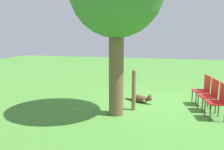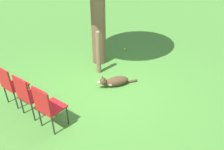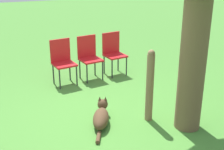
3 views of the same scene
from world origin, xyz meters
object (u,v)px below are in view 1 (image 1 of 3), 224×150
red_chair_1 (210,93)px  red_chair_2 (219,99)px  fence_post (134,90)px  dog (141,99)px  red_chair_0 (203,88)px  tennis_ball (77,110)px

red_chair_1 → red_chair_2: size_ratio=1.00×
red_chair_1 → red_chair_2: bearing=88.9°
fence_post → red_chair_1: (-2.16, -0.40, -0.07)m
dog → red_chair_0: bearing=29.8°
red_chair_0 → red_chair_1: bearing=88.9°
red_chair_0 → tennis_ball: size_ratio=14.02×
fence_post → red_chair_1: 2.19m
fence_post → red_chair_0: 2.29m
red_chair_0 → tennis_ball: red_chair_0 is taller
red_chair_2 → dog: bearing=-35.8°
tennis_ball → dog: bearing=-142.7°
fence_post → tennis_ball: 1.76m
dog → red_chair_2: 2.37m
red_chair_1 → red_chair_0: bearing=-91.1°
dog → red_chair_0: (-1.91, -0.22, 0.42)m
dog → tennis_ball: bearing=-119.4°
red_chair_0 → tennis_ball: (3.63, 1.53, -0.51)m
red_chair_1 → tennis_ball: bearing=3.3°
red_chair_1 → tennis_ball: red_chair_1 is taller
red_chair_0 → dog: bearing=-4.1°
red_chair_1 → red_chair_2: same height
dog → red_chair_0: red_chair_0 is taller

